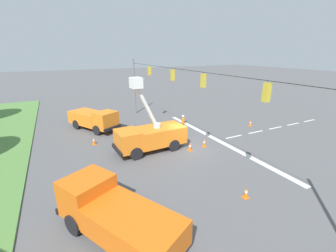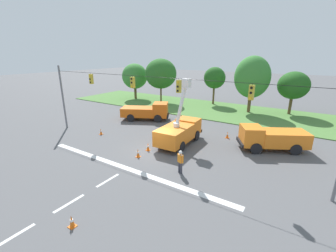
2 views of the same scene
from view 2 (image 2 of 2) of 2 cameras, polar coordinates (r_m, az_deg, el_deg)
name	(u,v)px [view 2 (image 2 of 2)]	position (r m, az deg, el deg)	size (l,w,h in m)	color
ground_plane	(155,152)	(20.26, -3.21, -6.61)	(200.00, 200.00, 0.00)	#565659
grass_verge	(224,111)	(35.63, 14.01, 3.74)	(56.00, 12.00, 0.10)	#517F3D
lane_markings	(113,177)	(16.86, -13.70, -12.48)	(17.60, 15.25, 0.01)	silver
signal_gantry	(154,102)	(18.84, -3.46, 6.18)	(26.20, 0.33, 7.20)	slate
tree_far_west	(135,76)	(44.22, -8.44, 12.37)	(4.75, 4.79, 6.72)	brown
tree_west	(161,74)	(40.15, -1.85, 13.11)	(5.52, 5.37, 7.68)	brown
tree_centre	(215,78)	(39.48, 11.74, 11.85)	(3.66, 3.15, 6.36)	brown
tree_east	(252,77)	(35.02, 20.59, 11.51)	(5.03, 4.50, 8.21)	brown
tree_far_east	(294,86)	(36.31, 29.27, 8.96)	(4.19, 4.27, 6.12)	brown
utility_truck_bucket_lift	(180,131)	(21.64, 2.95, -1.15)	(2.59, 6.01, 6.15)	orange
utility_truck_support_near	(272,138)	(22.35, 24.82, -2.68)	(6.22, 4.80, 2.18)	orange
utility_truck_support_far	(147,111)	(29.92, -5.36, 3.77)	(6.57, 4.92, 2.30)	orange
road_worker	(180,160)	(16.50, 3.17, -8.72)	(0.61, 0.37, 1.77)	#383842
traffic_cone_foreground_left	(72,221)	(13.20, -23.26, -21.36)	(0.36, 0.36, 0.67)	orange
traffic_cone_foreground_right	(101,131)	(25.53, -16.68, -1.35)	(0.36, 0.36, 0.67)	orange
traffic_cone_mid_left	(138,153)	(19.34, -7.62, -6.81)	(0.36, 0.36, 0.74)	orange
traffic_cone_near_bucket	(148,147)	(20.51, -5.11, -5.27)	(0.36, 0.36, 0.72)	orange
traffic_cone_lane_edge_a	(227,135)	(24.21, 14.86, -2.17)	(0.36, 0.36, 0.71)	orange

